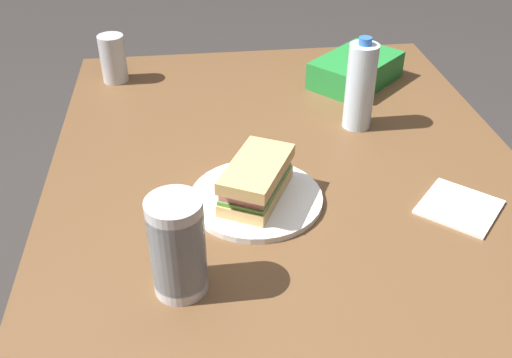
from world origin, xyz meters
TOP-DOWN VIEW (x-y plane):
  - dining_table at (0.00, 0.00)m, footprint 1.41×0.97m
  - paper_plate at (0.02, -0.08)m, footprint 0.25×0.25m
  - sandwich at (0.02, -0.08)m, footprint 0.21×0.16m
  - chip_bag at (-0.46, 0.24)m, footprint 0.27×0.27m
  - water_bottle_tall at (-0.24, 0.18)m, footprint 0.06×0.06m
  - plastic_cup_stack at (0.23, -0.22)m, footprint 0.08×0.08m
  - soda_can_silver at (-0.55, -0.38)m, footprint 0.07×0.07m
  - paper_napkin at (0.09, 0.29)m, footprint 0.18×0.18m

SIDE VIEW (x-z plane):
  - dining_table at x=0.00m, z-range 0.29..1.06m
  - paper_napkin at x=0.09m, z-range 0.77..0.78m
  - paper_plate at x=0.02m, z-range 0.77..0.78m
  - chip_bag at x=-0.46m, z-range 0.77..0.84m
  - sandwich at x=0.02m, z-range 0.78..0.87m
  - soda_can_silver at x=-0.55m, z-range 0.77..0.89m
  - plastic_cup_stack at x=0.23m, z-range 0.77..0.94m
  - water_bottle_tall at x=-0.24m, z-range 0.77..0.98m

